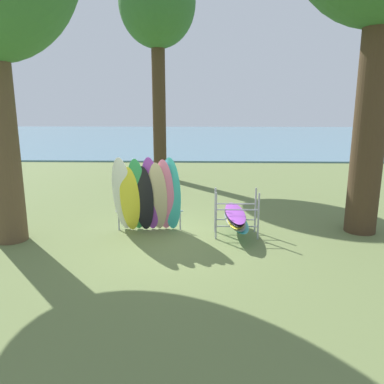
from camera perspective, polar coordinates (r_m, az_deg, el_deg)
name	(u,v)px	position (r m, az deg, el deg)	size (l,w,h in m)	color
ground_plane	(169,240)	(10.10, -3.50, -7.11)	(80.00, 80.00, 0.00)	olive
lake_water	(195,137)	(41.12, 0.46, 8.21)	(80.00, 36.00, 0.10)	slate
tree_mid_behind	(157,8)	(18.69, -5.20, 25.63)	(3.38, 3.38, 9.76)	#42301E
leaning_board_pile	(147,197)	(10.32, -6.69, -0.72)	(1.88, 1.09, 2.19)	white
board_storage_rack	(236,217)	(10.31, 6.51, -3.68)	(1.15, 2.13, 1.25)	#9EA0A5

